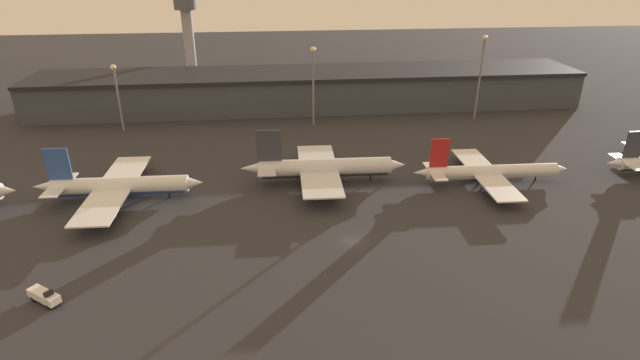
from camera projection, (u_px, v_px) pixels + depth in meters
ground at (352, 241)px, 102.55m from camera, size 600.00×600.00×0.00m
terminal_building at (310, 89)px, 188.51m from camera, size 201.89×28.19×13.61m
airplane_1 at (118, 186)px, 118.21m from camera, size 39.55×38.17×13.51m
airplane_2 at (323, 168)px, 127.09m from camera, size 42.45×33.62×14.49m
airplane_3 at (490, 172)px, 127.36m from camera, size 40.63×32.98×12.29m
service_vehicle_0 at (44, 296)px, 83.98m from camera, size 6.44×5.46×2.92m
lamp_post_0 at (117, 89)px, 159.61m from camera, size 1.80×1.80×21.94m
lamp_post_1 at (313, 76)px, 164.68m from camera, size 1.80×1.80×26.31m
lamp_post_2 at (481, 68)px, 169.58m from camera, size 1.80×1.80×29.03m
control_tower at (188, 34)px, 204.19m from camera, size 9.00×9.00×39.85m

